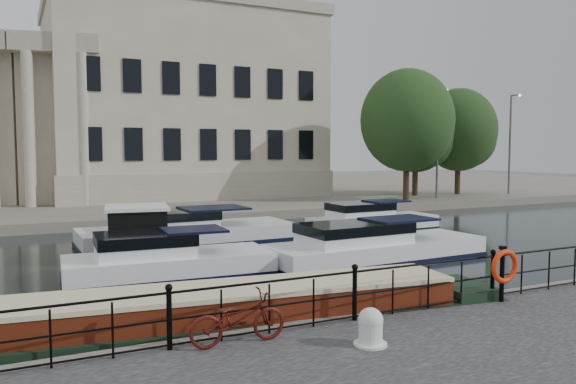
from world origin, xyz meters
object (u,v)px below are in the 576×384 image
object	(u,v)px
bicycle	(238,318)
narrowboat	(190,328)
mooring_bollard	(370,328)
life_ring_post	(504,267)
harbour_hut	(137,237)

from	to	relation	value
bicycle	narrowboat	distance (m)	2.01
mooring_bollard	life_ring_post	xyz separation A→B (m)	(4.55, 1.05, 0.51)
mooring_bollard	life_ring_post	world-z (taller)	life_ring_post
life_ring_post	harbour_hut	size ratio (longest dim) A/B	0.39
mooring_bollard	narrowboat	bearing A→B (deg)	130.84
bicycle	life_ring_post	size ratio (longest dim) A/B	1.39
narrowboat	harbour_hut	xyz separation A→B (m)	(0.77, 9.58, 0.59)
bicycle	life_ring_post	world-z (taller)	life_ring_post
life_ring_post	narrowboat	distance (m)	7.46
mooring_bollard	narrowboat	world-z (taller)	mooring_bollard
bicycle	mooring_bollard	xyz separation A→B (m)	(2.20, -1.13, -0.16)
mooring_bollard	narrowboat	xyz separation A→B (m)	(-2.58, 2.99, -0.52)
mooring_bollard	harbour_hut	xyz separation A→B (m)	(-1.81, 12.57, 0.07)
narrowboat	mooring_bollard	bearing A→B (deg)	-42.44
life_ring_post	mooring_bollard	bearing A→B (deg)	-167.03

